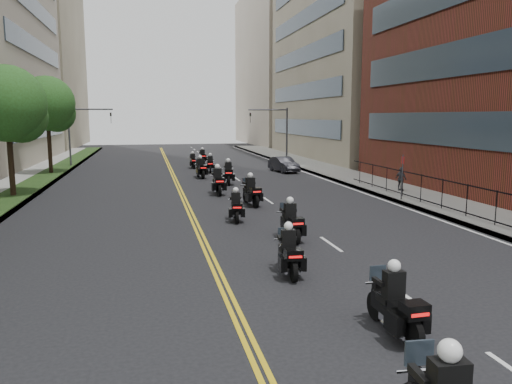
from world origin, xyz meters
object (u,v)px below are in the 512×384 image
(motorcycle_1, at_px, (396,306))
(motorcycle_7, at_px, (228,174))
(motorcycle_4, at_px, (236,208))
(motorcycle_6, at_px, (218,182))
(motorcycle_3, at_px, (291,223))
(motorcycle_9, at_px, (210,165))
(motorcycle_11, at_px, (203,157))
(motorcycle_10, at_px, (193,162))
(parked_sedan, at_px, (284,164))
(pedestrian_c, at_px, (401,179))
(motorcycle_2, at_px, (289,254))
(motorcycle_5, at_px, (251,193))
(motorcycle_8, at_px, (201,169))

(motorcycle_1, distance_m, motorcycle_7, 25.10)
(motorcycle_4, relative_size, motorcycle_6, 0.83)
(motorcycle_3, height_order, motorcycle_6, motorcycle_6)
(motorcycle_9, relative_size, motorcycle_11, 1.00)
(motorcycle_4, relative_size, motorcycle_7, 0.84)
(motorcycle_9, bearing_deg, motorcycle_6, -88.31)
(motorcycle_1, xyz_separation_m, motorcycle_10, (-1.10, 36.66, -0.05))
(motorcycle_4, distance_m, motorcycle_6, 7.97)
(motorcycle_10, xyz_separation_m, parked_sedan, (7.35, -4.80, 0.04))
(motorcycle_7, bearing_deg, motorcycle_3, -83.63)
(motorcycle_4, relative_size, parked_sedan, 0.53)
(motorcycle_1, distance_m, motorcycle_9, 32.81)
(motorcycle_3, xyz_separation_m, motorcycle_9, (-0.13, 24.12, -0.01))
(motorcycle_9, xyz_separation_m, pedestrian_c, (10.20, -14.06, 0.24))
(motorcycle_9, bearing_deg, motorcycle_4, -87.14)
(motorcycle_6, height_order, motorcycle_11, motorcycle_6)
(motorcycle_11, distance_m, pedestrian_c, 24.39)
(motorcycle_9, xyz_separation_m, motorcycle_10, (-1.13, 3.85, -0.04))
(motorcycle_2, bearing_deg, pedestrian_c, 55.60)
(motorcycle_5, xyz_separation_m, parked_sedan, (6.06, 15.41, -0.05))
(motorcycle_1, xyz_separation_m, motorcycle_4, (-1.30, 12.70, -0.06))
(motorcycle_3, xyz_separation_m, motorcycle_4, (-1.45, 4.02, -0.06))
(motorcycle_8, relative_size, pedestrian_c, 1.61)
(motorcycle_6, xyz_separation_m, motorcycle_10, (-0.08, 16.00, -0.12))
(motorcycle_2, bearing_deg, motorcycle_7, 90.23)
(motorcycle_2, height_order, motorcycle_11, motorcycle_11)
(motorcycle_7, distance_m, parked_sedan, 8.98)
(motorcycle_5, bearing_deg, parked_sedan, 61.94)
(motorcycle_1, distance_m, motorcycle_11, 41.01)
(motorcycle_1, distance_m, motorcycle_4, 12.77)
(motorcycle_2, distance_m, motorcycle_5, 11.93)
(parked_sedan, bearing_deg, motorcycle_9, 162.07)
(motorcycle_2, distance_m, motorcycle_6, 16.08)
(motorcycle_1, distance_m, motorcycle_10, 36.67)
(motorcycle_2, xyz_separation_m, motorcycle_10, (-0.01, 32.07, -0.02))
(motorcycle_2, height_order, motorcycle_4, motorcycle_2)
(motorcycle_2, relative_size, motorcycle_4, 1.05)
(parked_sedan, bearing_deg, motorcycle_4, -120.74)
(motorcycle_4, bearing_deg, pedestrian_c, 34.02)
(motorcycle_3, distance_m, motorcycle_10, 28.00)
(motorcycle_1, relative_size, motorcycle_6, 0.90)
(motorcycle_4, bearing_deg, motorcycle_11, 93.17)
(motorcycle_9, bearing_deg, motorcycle_2, -85.66)
(motorcycle_2, relative_size, motorcycle_10, 1.04)
(motorcycle_7, height_order, pedestrian_c, motorcycle_7)
(motorcycle_4, distance_m, motorcycle_11, 28.35)
(motorcycle_10, bearing_deg, motorcycle_1, -91.03)
(motorcycle_2, height_order, motorcycle_7, motorcycle_7)
(motorcycle_1, relative_size, motorcycle_5, 0.95)
(motorcycle_6, bearing_deg, motorcycle_1, -86.41)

